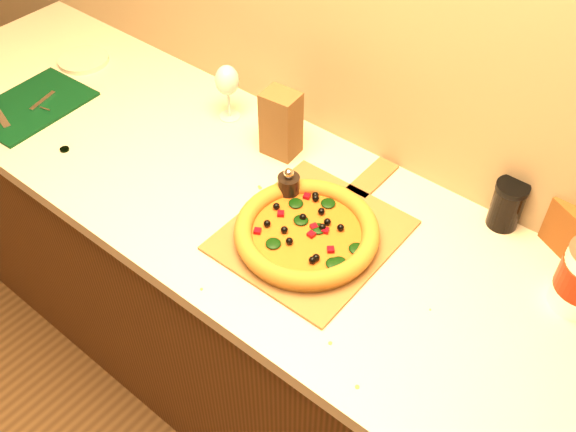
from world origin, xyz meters
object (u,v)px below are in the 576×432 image
object	(u,v)px
pepper_grinder	(289,188)
side_plate	(84,60)
pizza	(307,232)
dark_jar	(507,205)
cutting_board	(30,105)
wine_glass	(227,82)
pizza_peel	(316,231)

from	to	relation	value
pepper_grinder	side_plate	bearing A→B (deg)	174.83
pizza	side_plate	bearing A→B (deg)	171.02
dark_jar	side_plate	bearing A→B (deg)	-172.53
cutting_board	pepper_grinder	distance (m)	0.85
cutting_board	side_plate	size ratio (longest dim) A/B	2.07
pizza	side_plate	world-z (taller)	pizza
side_plate	cutting_board	bearing A→B (deg)	-73.53
pepper_grinder	wine_glass	size ratio (longest dim) A/B	0.62
cutting_board	dark_jar	xyz separation A→B (m)	(1.28, 0.43, 0.06)
cutting_board	wine_glass	bearing A→B (deg)	32.14
wine_glass	dark_jar	distance (m)	0.80
pizza	pepper_grinder	distance (m)	0.14
pizza	cutting_board	bearing A→B (deg)	-174.66
dark_jar	wine_glass	bearing A→B (deg)	-173.03
dark_jar	pepper_grinder	bearing A→B (deg)	-149.76
pizza_peel	pizza	distance (m)	0.04
wine_glass	side_plate	world-z (taller)	wine_glass
pizza	wine_glass	bearing A→B (deg)	152.59
pizza	side_plate	distance (m)	1.04
side_plate	dark_jar	bearing A→B (deg)	7.47
pizza	dark_jar	distance (m)	0.47
dark_jar	side_plate	xyz separation A→B (m)	(-1.36, -0.18, -0.06)
pizza_peel	dark_jar	bearing A→B (deg)	42.66
pizza_peel	wine_glass	bearing A→B (deg)	155.97
pizza	pepper_grinder	xyz separation A→B (m)	(-0.12, 0.08, 0.01)
pepper_grinder	wine_glass	bearing A→B (deg)	155.05
pepper_grinder	side_plate	xyz separation A→B (m)	(-0.91, 0.08, -0.03)
cutting_board	pepper_grinder	world-z (taller)	pepper_grinder
pizza	wine_glass	xyz separation A→B (m)	(-0.47, 0.24, 0.09)
pizza_peel	pepper_grinder	distance (m)	0.13
wine_glass	dark_jar	xyz separation A→B (m)	(0.80, 0.10, -0.06)
side_plate	pepper_grinder	bearing A→B (deg)	-5.17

